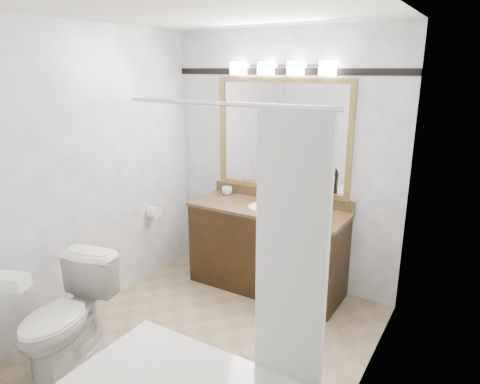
{
  "coord_description": "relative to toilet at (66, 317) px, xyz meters",
  "views": [
    {
      "loc": [
        1.78,
        -2.45,
        2.13
      ],
      "look_at": [
        0.09,
        0.35,
        1.18
      ],
      "focal_mm": 32.0,
      "sensor_mm": 36.0,
      "label": 1
    }
  ],
  "objects": [
    {
      "name": "room",
      "position": [
        0.7,
        0.77,
        0.85
      ],
      "size": [
        2.42,
        2.62,
        2.52
      ],
      "color": "tan",
      "rests_on": "ground"
    },
    {
      "name": "vanity",
      "position": [
        0.7,
        1.79,
        0.04
      ],
      "size": [
        1.53,
        0.58,
        0.97
      ],
      "color": "black",
      "rests_on": "ground"
    },
    {
      "name": "soap_bottle_a",
      "position": [
        0.53,
        1.94,
        0.5
      ],
      "size": [
        0.04,
        0.04,
        0.09
      ],
      "primitive_type": "imported",
      "rotation": [
        0.0,
        0.0,
        0.06
      ],
      "color": "white",
      "rests_on": "vanity"
    },
    {
      "name": "accent_stripe",
      "position": [
        0.7,
        2.07,
        1.7
      ],
      "size": [
        2.4,
        0.01,
        0.06
      ],
      "primitive_type": "cube",
      "color": "black",
      "rests_on": "room"
    },
    {
      "name": "soap_bar",
      "position": [
        0.72,
        1.91,
        0.46
      ],
      "size": [
        0.09,
        0.07,
        0.03
      ],
      "primitive_type": "cube",
      "rotation": [
        0.0,
        0.0,
        -0.29
      ],
      "color": "beige",
      "rests_on": "vanity"
    },
    {
      "name": "mirror",
      "position": [
        0.7,
        2.06,
        1.1
      ],
      "size": [
        1.4,
        0.04,
        1.1
      ],
      "color": "olive",
      "rests_on": "room"
    },
    {
      "name": "tissue_box",
      "position": [
        0.0,
        -0.35,
        0.44
      ],
      "size": [
        0.24,
        0.18,
        0.09
      ],
      "primitive_type": "cube",
      "rotation": [
        0.0,
        0.0,
        0.32
      ],
      "color": "white",
      "rests_on": "toilet"
    },
    {
      "name": "tp_roll",
      "position": [
        -0.44,
        1.44,
        0.3
      ],
      "size": [
        0.11,
        0.12,
        0.12
      ],
      "primitive_type": "cylinder",
      "rotation": [
        0.0,
        1.57,
        0.0
      ],
      "color": "white",
      "rests_on": "room"
    },
    {
      "name": "coffee_maker",
      "position": [
        1.12,
        1.77,
        0.63
      ],
      "size": [
        0.18,
        0.22,
        0.34
      ],
      "rotation": [
        0.0,
        0.0,
        -0.26
      ],
      "color": "black",
      "rests_on": "vanity"
    },
    {
      "name": "cup_left",
      "position": [
        0.14,
        1.95,
        0.49
      ],
      "size": [
        0.14,
        0.14,
        0.08
      ],
      "primitive_type": "imported",
      "rotation": [
        0.0,
        0.0,
        -0.43
      ],
      "color": "white",
      "rests_on": "vanity"
    },
    {
      "name": "vanity_light_bar",
      "position": [
        0.7,
        2.0,
        1.74
      ],
      "size": [
        1.02,
        0.14,
        0.12
      ],
      "color": "silver",
      "rests_on": "room"
    },
    {
      "name": "soap_bottle_b",
      "position": [
        0.83,
        1.98,
        0.5
      ],
      "size": [
        0.08,
        0.08,
        0.1
      ],
      "primitive_type": "imported",
      "rotation": [
        0.0,
        0.0,
        -0.05
      ],
      "color": "white",
      "rests_on": "vanity"
    },
    {
      "name": "toilet",
      "position": [
        0.0,
        0.0,
        0.0
      ],
      "size": [
        0.59,
        0.85,
        0.8
      ],
      "primitive_type": "imported",
      "rotation": [
        0.0,
        0.0,
        0.2
      ],
      "color": "white",
      "rests_on": "ground"
    }
  ]
}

